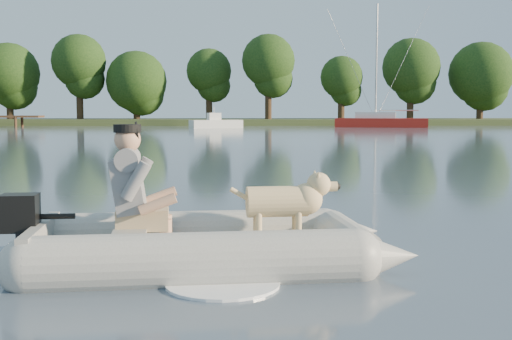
{
  "coord_description": "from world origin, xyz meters",
  "views": [
    {
      "loc": [
        -0.47,
        -5.84,
        1.5
      ],
      "look_at": [
        -0.11,
        2.23,
        0.75
      ],
      "focal_mm": 45.0,
      "sensor_mm": 36.0,
      "label": 1
    }
  ],
  "objects_px": {
    "dinghy": "(208,201)",
    "sailboat": "(380,122)",
    "man": "(131,182)",
    "motorboat": "(216,118)",
    "dog": "(277,207)"
  },
  "relations": [
    {
      "from": "dinghy",
      "to": "sailboat",
      "type": "xyz_separation_m",
      "value": [
        13.78,
        50.59,
        -0.14
      ]
    },
    {
      "from": "dinghy",
      "to": "man",
      "type": "height_order",
      "value": "man"
    },
    {
      "from": "man",
      "to": "dinghy",
      "type": "bearing_deg",
      "value": -4.24
    },
    {
      "from": "man",
      "to": "sailboat",
      "type": "distance_m",
      "value": 52.64
    },
    {
      "from": "man",
      "to": "sailboat",
      "type": "xyz_separation_m",
      "value": [
        14.53,
        50.59,
        -0.34
      ]
    },
    {
      "from": "man",
      "to": "motorboat",
      "type": "distance_m",
      "value": 48.28
    },
    {
      "from": "dog",
      "to": "motorboat",
      "type": "height_order",
      "value": "motorboat"
    },
    {
      "from": "dinghy",
      "to": "sailboat",
      "type": "relative_size",
      "value": 0.43
    },
    {
      "from": "man",
      "to": "motorboat",
      "type": "bearing_deg",
      "value": 85.51
    },
    {
      "from": "dinghy",
      "to": "motorboat",
      "type": "distance_m",
      "value": 48.29
    },
    {
      "from": "dinghy",
      "to": "motorboat",
      "type": "xyz_separation_m",
      "value": [
        -0.81,
        48.28,
        0.23
      ]
    },
    {
      "from": "dinghy",
      "to": "dog",
      "type": "height_order",
      "value": "dinghy"
    },
    {
      "from": "motorboat",
      "to": "sailboat",
      "type": "height_order",
      "value": "sailboat"
    },
    {
      "from": "dinghy",
      "to": "dog",
      "type": "distance_m",
      "value": 0.69
    },
    {
      "from": "dog",
      "to": "motorboat",
      "type": "relative_size",
      "value": 0.22
    }
  ]
}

